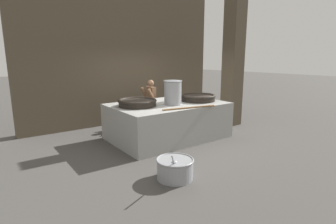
# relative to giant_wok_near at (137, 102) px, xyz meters

# --- Properties ---
(ground_plane) EXTENTS (60.00, 60.00, 0.00)m
(ground_plane) POSITION_rel_giant_wok_near_xyz_m (0.87, -0.12, -1.05)
(ground_plane) COLOR #474442
(back_wall) EXTENTS (6.79, 0.24, 4.47)m
(back_wall) POSITION_rel_giant_wok_near_xyz_m (0.87, 2.24, 1.19)
(back_wall) COLOR #4C4233
(back_wall) RESTS_ON ground_plane
(support_pillar) EXTENTS (0.50, 0.50, 4.47)m
(support_pillar) POSITION_rel_giant_wok_near_xyz_m (3.41, -0.13, 1.19)
(support_pillar) COLOR #4C4233
(support_pillar) RESTS_ON ground_plane
(hearth_platform) EXTENTS (3.00, 1.96, 0.95)m
(hearth_platform) POSITION_rel_giant_wok_near_xyz_m (0.87, -0.12, -0.57)
(hearth_platform) COLOR gray
(hearth_platform) RESTS_ON ground_plane
(giant_wok_near) EXTENTS (0.98, 0.98, 0.18)m
(giant_wok_near) POSITION_rel_giant_wok_near_xyz_m (0.00, 0.00, 0.00)
(giant_wok_near) COLOR black
(giant_wok_near) RESTS_ON hearth_platform
(giant_wok_far) EXTENTS (0.98, 0.98, 0.18)m
(giant_wok_far) POSITION_rel_giant_wok_near_xyz_m (1.79, -0.30, 0.00)
(giant_wok_far) COLOR black
(giant_wok_far) RESTS_ON hearth_platform
(stock_pot) EXTENTS (0.48, 0.48, 0.63)m
(stock_pot) POSITION_rel_giant_wok_near_xyz_m (0.86, -0.35, 0.23)
(stock_pot) COLOR gray
(stock_pot) RESTS_ON hearth_platform
(stirring_paddle) EXTENTS (1.40, 0.34, 0.04)m
(stirring_paddle) POSITION_rel_giant_wok_near_xyz_m (0.92, -1.02, -0.08)
(stirring_paddle) COLOR brown
(stirring_paddle) RESTS_ON hearth_platform
(cook) EXTENTS (0.35, 0.54, 1.47)m
(cook) POSITION_rel_giant_wok_near_xyz_m (1.18, 1.24, -0.25)
(cook) COLOR brown
(cook) RESTS_ON ground_plane
(prep_bowl_vegetables) EXTENTS (0.73, 0.75, 0.64)m
(prep_bowl_vegetables) POSITION_rel_giant_wok_near_xyz_m (-0.51, -2.22, -0.84)
(prep_bowl_vegetables) COLOR gray
(prep_bowl_vegetables) RESTS_ON ground_plane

